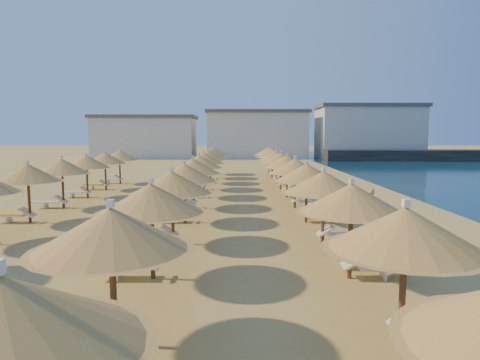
{
  "coord_description": "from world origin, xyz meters",
  "views": [
    {
      "loc": [
        -0.42,
        -19.07,
        3.85
      ],
      "look_at": [
        -0.24,
        4.0,
        1.3
      ],
      "focal_mm": 32.0,
      "sensor_mm": 36.0,
      "label": 1
    }
  ],
  "objects_px": {
    "parasol_row_east": "(295,167)",
    "beachgoer_c": "(301,178)",
    "beachgoer_a": "(370,207)",
    "parasol_row_west": "(193,167)",
    "jetty": "(434,155)"
  },
  "relations": [
    {
      "from": "jetty",
      "to": "beachgoer_c",
      "type": "distance_m",
      "value": 38.45
    },
    {
      "from": "parasol_row_west",
      "to": "parasol_row_east",
      "type": "bearing_deg",
      "value": 0.0
    },
    {
      "from": "beachgoer_a",
      "to": "beachgoer_c",
      "type": "bearing_deg",
      "value": -176.44
    },
    {
      "from": "parasol_row_west",
      "to": "beachgoer_a",
      "type": "distance_m",
      "value": 8.94
    },
    {
      "from": "jetty",
      "to": "beachgoer_c",
      "type": "xyz_separation_m",
      "value": [
        -23.1,
        -30.73,
        0.08
      ]
    },
    {
      "from": "parasol_row_west",
      "to": "beachgoer_c",
      "type": "relative_size",
      "value": 23.36
    },
    {
      "from": "parasol_row_east",
      "to": "jetty",
      "type": "bearing_deg",
      "value": 56.83
    },
    {
      "from": "jetty",
      "to": "beachgoer_c",
      "type": "relative_size",
      "value": 18.09
    },
    {
      "from": "beachgoer_a",
      "to": "jetty",
      "type": "bearing_deg",
      "value": 149.01
    },
    {
      "from": "parasol_row_east",
      "to": "beachgoer_c",
      "type": "bearing_deg",
      "value": 78.83
    },
    {
      "from": "parasol_row_west",
      "to": "beachgoer_a",
      "type": "height_order",
      "value": "parasol_row_west"
    },
    {
      "from": "beachgoer_c",
      "to": "parasol_row_east",
      "type": "bearing_deg",
      "value": -60.6
    },
    {
      "from": "beachgoer_c",
      "to": "beachgoer_a",
      "type": "xyz_separation_m",
      "value": [
        1.28,
        -10.75,
        -0.05
      ]
    },
    {
      "from": "parasol_row_east",
      "to": "beachgoer_a",
      "type": "height_order",
      "value": "parasol_row_east"
    },
    {
      "from": "parasol_row_east",
      "to": "beachgoer_c",
      "type": "xyz_separation_m",
      "value": [
        1.3,
        6.6,
        -1.28
      ]
    }
  ]
}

